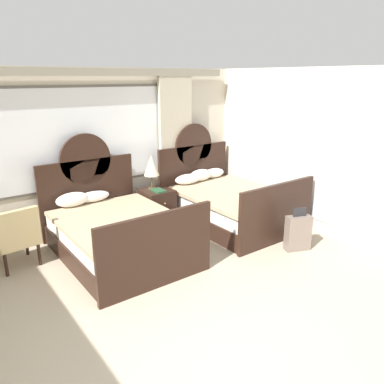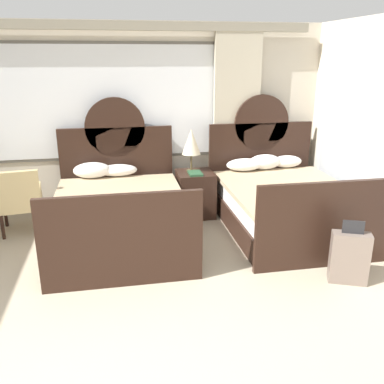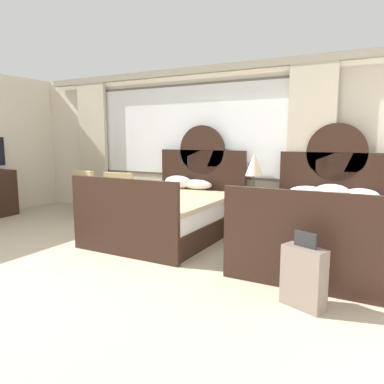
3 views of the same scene
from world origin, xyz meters
TOP-DOWN VIEW (x-y plane):
  - wall_back_window at (0.00, 3.81)m, footprint 6.97×0.22m
  - bed_near_window at (0.37, 2.61)m, footprint 1.62×2.24m
  - bed_near_mirror at (2.56, 2.62)m, footprint 1.62×2.24m
  - nightstand_between_beds at (1.47, 3.28)m, footprint 0.52×0.54m
  - table_lamp_on_nightstand at (1.42, 3.35)m, footprint 0.27×0.27m
  - book_on_nightstand at (1.45, 3.17)m, footprint 0.18×0.26m
  - armchair_by_window_left at (-0.90, 3.07)m, footprint 0.62×0.62m
  - armchair_by_window_centre at (-1.70, 3.07)m, footprint 0.62×0.62m
  - suitcase_on_floor at (2.65, 1.12)m, footprint 0.41×0.29m

SIDE VIEW (x-z plane):
  - suitcase_on_floor at x=2.65m, z-range -0.06..0.62m
  - nightstand_between_beds at x=1.47m, z-range 0.00..0.65m
  - bed_near_window at x=0.37m, z-range -0.49..1.20m
  - bed_near_mirror at x=2.56m, z-range -0.49..1.20m
  - armchair_by_window_left at x=-0.90m, z-range 0.04..0.92m
  - armchair_by_window_centre at x=-1.70m, z-range 0.04..0.92m
  - book_on_nightstand at x=1.45m, z-range 0.65..0.68m
  - table_lamp_on_nightstand at x=1.42m, z-range 0.77..1.38m
  - wall_back_window at x=0.00m, z-range 0.07..2.77m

